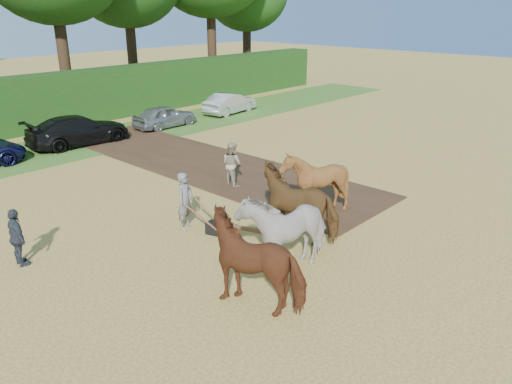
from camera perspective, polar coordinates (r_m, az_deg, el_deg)
ground at (r=16.59m, az=6.41°, el=-2.85°), size 120.00×120.00×0.00m
earth_strip at (r=22.08m, az=-5.94°, el=3.27°), size 4.50×17.00×0.05m
grass_verge at (r=26.83m, az=-18.44°, el=5.42°), size 50.00×5.00×0.03m
hedgerow at (r=30.47m, az=-23.03°, el=9.45°), size 46.00×1.60×3.00m
spectator_near at (r=19.11m, az=-2.75°, el=3.20°), size 0.68×0.86×1.71m
spectator_far at (r=14.65m, az=-25.64°, el=-4.74°), size 0.44×0.97×1.62m
plough_team at (r=14.05m, az=3.82°, el=-2.47°), size 7.26×6.12×2.18m
parked_cars at (r=25.11m, az=-25.81°, el=5.00°), size 30.42×2.84×1.47m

